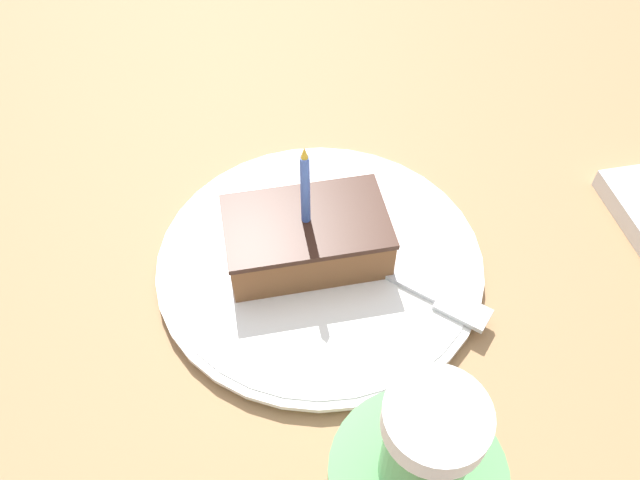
% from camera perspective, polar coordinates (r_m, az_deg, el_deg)
% --- Properties ---
extents(ground_plane, '(2.40, 2.40, 0.04)m').
position_cam_1_polar(ground_plane, '(0.60, 1.71, -1.52)').
color(ground_plane, '#9E754C').
rests_on(ground_plane, ground).
extents(plate, '(0.29, 0.29, 0.01)m').
position_cam_1_polar(plate, '(0.56, 0.00, -1.85)').
color(plate, white).
rests_on(plate, ground_plane).
extents(cake_slice, '(0.09, 0.14, 0.13)m').
position_cam_1_polar(cake_slice, '(0.54, -1.24, 0.35)').
color(cake_slice, brown).
rests_on(cake_slice, plate).
extents(fork, '(0.14, 0.14, 0.01)m').
position_cam_1_polar(fork, '(0.55, 7.85, -3.78)').
color(fork, silver).
rests_on(fork, plate).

